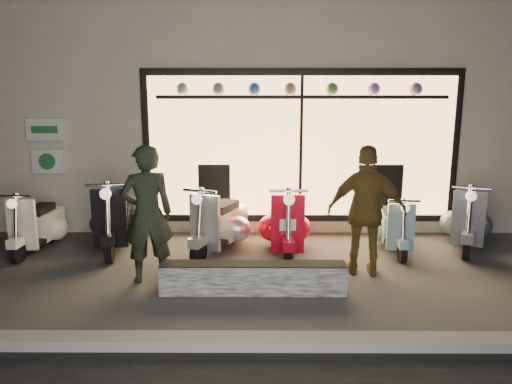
% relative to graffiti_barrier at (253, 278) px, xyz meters
% --- Properties ---
extents(ground, '(40.00, 40.00, 0.00)m').
position_rel_graffiti_barrier_xyz_m(ground, '(-0.00, 0.65, -0.20)').
color(ground, '#383533').
rests_on(ground, ground).
extents(kerb, '(40.00, 0.25, 0.12)m').
position_rel_graffiti_barrier_xyz_m(kerb, '(-0.00, -1.35, -0.14)').
color(kerb, slate).
rests_on(kerb, ground).
extents(shop_building, '(10.20, 6.23, 4.20)m').
position_rel_graffiti_barrier_xyz_m(shop_building, '(0.00, 5.63, 1.90)').
color(shop_building, beige).
rests_on(shop_building, ground).
extents(graffiti_barrier, '(2.35, 0.28, 0.40)m').
position_rel_graffiti_barrier_xyz_m(graffiti_barrier, '(0.00, 0.00, 0.00)').
color(graffiti_barrier, black).
rests_on(graffiti_barrier, ground).
extents(scooter_silver, '(0.86, 1.47, 1.07)m').
position_rel_graffiti_barrier_xyz_m(scooter_silver, '(-0.52, 1.75, 0.23)').
color(scooter_silver, black).
rests_on(scooter_silver, ground).
extents(scooter_red, '(0.50, 1.53, 1.10)m').
position_rel_graffiti_barrier_xyz_m(scooter_red, '(0.49, 1.68, 0.24)').
color(scooter_red, black).
rests_on(scooter_red, ground).
extents(scooter_black, '(0.66, 1.61, 1.14)m').
position_rel_graffiti_barrier_xyz_m(scooter_black, '(-2.28, 1.91, 0.26)').
color(scooter_black, black).
rests_on(scooter_black, ground).
extents(scooter_cream, '(0.49, 1.38, 0.98)m').
position_rel_graffiti_barrier_xyz_m(scooter_cream, '(-3.47, 1.78, 0.20)').
color(scooter_cream, black).
rests_on(scooter_cream, ground).
extents(scooter_blue, '(0.44, 1.27, 0.91)m').
position_rel_graffiti_barrier_xyz_m(scooter_blue, '(2.25, 1.78, 0.17)').
color(scooter_blue, black).
rests_on(scooter_blue, ground).
extents(scooter_grey, '(0.83, 1.48, 1.07)m').
position_rel_graffiti_barrier_xyz_m(scooter_grey, '(3.50, 1.98, 0.23)').
color(scooter_grey, black).
rests_on(scooter_grey, ground).
extents(man, '(0.78, 0.64, 1.86)m').
position_rel_graffiti_barrier_xyz_m(man, '(-1.40, 0.41, 0.73)').
color(man, black).
rests_on(man, ground).
extents(woman, '(1.12, 0.60, 1.82)m').
position_rel_graffiti_barrier_xyz_m(woman, '(1.56, 0.67, 0.71)').
color(woman, brown).
rests_on(woman, ground).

